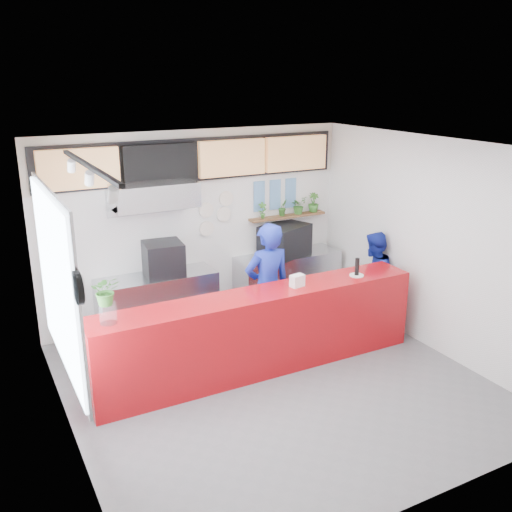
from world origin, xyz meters
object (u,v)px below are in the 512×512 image
object	(u,v)px
panini_oven	(163,259)
staff_right	(373,278)
service_counter	(260,332)
espresso_machine	(285,240)
pepper_mill	(357,267)
staff_center	(268,288)

from	to	relation	value
panini_oven	staff_right	size ratio (longest dim) A/B	0.38
service_counter	panini_oven	bearing A→B (deg)	110.60
espresso_machine	pepper_mill	distance (m)	1.86
espresso_machine	staff_center	size ratio (longest dim) A/B	0.42
espresso_machine	staff_right	xyz separation A→B (m)	(0.86, -1.27, -0.41)
staff_center	staff_right	bearing A→B (deg)	-175.90
panini_oven	staff_center	size ratio (longest dim) A/B	0.30
panini_oven	staff_center	distance (m)	1.70
service_counter	panini_oven	world-z (taller)	panini_oven
panini_oven	pepper_mill	xyz separation A→B (m)	(2.18, -1.85, 0.08)
panini_oven	staff_right	world-z (taller)	staff_right
panini_oven	espresso_machine	xyz separation A→B (m)	(2.11, 0.00, 0.00)
service_counter	espresso_machine	xyz separation A→B (m)	(1.43, 1.80, 0.61)
staff_center	staff_right	world-z (taller)	staff_center
staff_right	pepper_mill	distance (m)	1.10
staff_right	espresso_machine	bearing A→B (deg)	-86.83
service_counter	staff_right	size ratio (longest dim) A/B	3.04
service_counter	espresso_machine	world-z (taller)	espresso_machine
staff_right	panini_oven	bearing A→B (deg)	-54.00
espresso_machine	staff_right	world-z (taller)	staff_right
pepper_mill	panini_oven	bearing A→B (deg)	139.60
staff_right	staff_center	bearing A→B (deg)	-29.36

